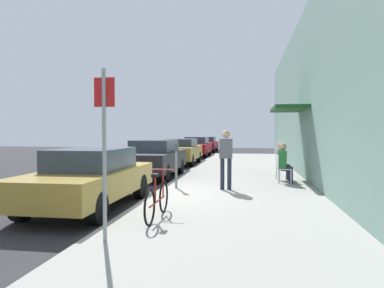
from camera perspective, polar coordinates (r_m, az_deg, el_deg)
name	(u,v)px	position (r m, az deg, el deg)	size (l,w,h in m)	color
ground_plane	(153,198)	(9.73, -6.35, -8.56)	(60.00, 60.00, 0.00)	#2D2D30
sidewalk_slab	(239,186)	(11.36, 7.50, -6.74)	(4.50, 32.00, 0.12)	#9E9B93
building_facade	(319,89)	(11.51, 19.71, 8.38)	(1.40, 32.00, 6.17)	gray
parked_car_0	(90,177)	(8.63, -16.08, -5.15)	(1.80, 4.40, 1.38)	#A58433
parked_car_1	(154,158)	(13.94, -6.16, -2.24)	(1.80, 4.40, 1.46)	black
parked_car_2	(181,151)	(19.44, -1.81, -1.11)	(1.80, 4.40, 1.39)	#A58433
parked_car_3	(197,146)	(25.43, 0.75, -0.38)	(1.80, 4.40, 1.41)	maroon
parked_car_4	(206,144)	(31.45, 2.34, 0.01)	(1.80, 4.40, 1.34)	maroon
parking_meter	(176,162)	(10.45, -2.56, -2.91)	(0.12, 0.10, 1.32)	slate
street_sign	(104,141)	(5.49, -13.91, 0.50)	(0.32, 0.06, 2.60)	gray
bicycle_0	(157,200)	(6.85, -5.61, -8.94)	(0.46, 1.71, 0.90)	black
cafe_chair_0	(283,168)	(11.82, 14.38, -3.68)	(0.51, 0.51, 0.87)	silver
seated_patron_0	(285,162)	(11.80, 14.68, -2.76)	(0.47, 0.41, 1.29)	#232838
cafe_chair_1	(281,165)	(12.58, 14.05, -3.34)	(0.48, 0.48, 0.87)	silver
seated_patron_1	(282,160)	(12.58, 14.33, -2.47)	(0.45, 0.39, 1.29)	#232838
pedestrian_standing	(226,155)	(10.15, 5.48, -1.74)	(0.36, 0.22, 1.70)	#232838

